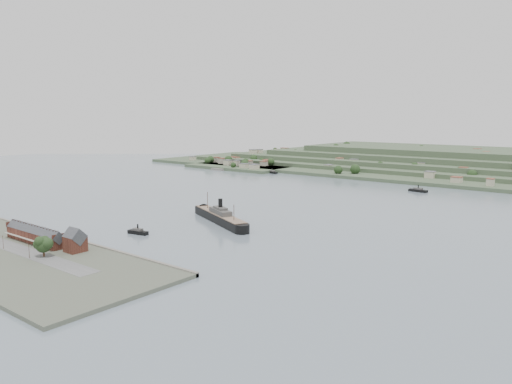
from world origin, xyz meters
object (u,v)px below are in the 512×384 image
Objects in this scene: gabled_building at (75,241)px; tugboat at (138,232)px; fig_tree at (43,244)px; steamship at (219,216)px; terrace_row at (35,235)px.

tugboat is (-12.59, 53.68, -6.52)m from gabled_building.
fig_tree is (-4.08, -16.83, 1.03)m from gabled_building.
steamship is 133.34m from fig_tree.
tugboat is at bearing 103.20° from gabled_building.
fig_tree is at bearing -92.84° from steamship.
steamship is at bearing 71.59° from terrace_row.
terrace_row is 3.95× the size of gabled_building.
terrace_row is 63.06m from tugboat.
steamship reaches higher than tugboat.
fig_tree is at bearing -103.63° from gabled_building.
gabled_building is 17.35m from fig_tree.
tugboat is at bearing 66.65° from terrace_row.
tugboat is 71.42m from fig_tree.
steamship is 64.41m from tugboat.
fig_tree reaches higher than tugboat.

